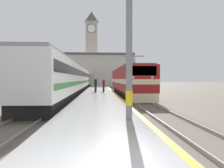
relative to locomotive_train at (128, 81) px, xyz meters
name	(u,v)px	position (x,y,z in m)	size (l,w,h in m)	color
ground_plane	(99,92)	(-3.64, 7.13, -1.81)	(200.00, 200.00, 0.00)	#60564C
platform	(99,93)	(-3.63, 2.13, -1.59)	(4.03, 140.00, 0.45)	#999999
rail_track_near	(126,94)	(0.00, 2.13, -1.78)	(2.84, 140.00, 0.16)	#60564C
rail_track_far	(71,95)	(-7.26, 2.13, -1.78)	(2.83, 140.00, 0.16)	#60564C
locomotive_train	(128,81)	(0.00, 0.00, 0.00)	(2.92, 17.99, 4.50)	black
passenger_train	(75,79)	(-7.26, 7.15, 0.25)	(2.92, 47.56, 3.82)	black
catenary_mast	(131,18)	(-2.31, -17.92, 2.80)	(2.70, 0.29, 8.37)	gray
person_on_platform	(104,85)	(-3.03, 1.87, -0.46)	(0.34, 0.34, 1.72)	#23232D
second_waiting_passenger	(96,84)	(-4.07, 0.93, -0.37)	(0.34, 0.34, 1.86)	#23232D
clock_tower	(92,46)	(-5.97, 44.16, 10.83)	(4.57, 4.57, 23.78)	#ADA393
station_building	(95,70)	(-4.80, 32.24, 2.61)	(20.75, 7.43, 8.78)	beige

